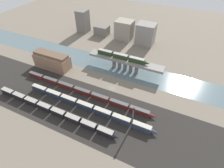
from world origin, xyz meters
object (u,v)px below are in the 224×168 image
object	(u,v)px
train_on_bridge	(122,57)
warehouse_building	(52,60)
signal_tower	(133,118)
train_yard_near	(53,110)
train_yard_far	(84,92)
train_yard_mid	(87,106)

from	to	relation	value
train_on_bridge	warehouse_building	size ratio (longest dim) A/B	1.43
train_on_bridge	signal_tower	bearing A→B (deg)	-61.39
train_yard_near	train_yard_far	bearing A→B (deg)	69.58
train_yard_near	warehouse_building	bearing A→B (deg)	129.45
train_on_bridge	signal_tower	world-z (taller)	signal_tower
train_yard_near	train_yard_far	distance (m)	23.32
train_on_bridge	train_yard_far	bearing A→B (deg)	-107.54
signal_tower	warehouse_building	bearing A→B (deg)	160.35
train_yard_far	train_yard_mid	bearing A→B (deg)	-50.35
train_yard_mid	signal_tower	world-z (taller)	signal_tower
train_yard_mid	warehouse_building	xyz separation A→B (m)	(-48.41, 27.01, 3.81)
train_on_bridge	train_yard_mid	world-z (taller)	train_on_bridge
train_yard_near	train_yard_mid	xyz separation A→B (m)	(16.74, 11.47, -0.03)
signal_tower	train_yard_mid	bearing A→B (deg)	178.49
train_yard_far	signal_tower	distance (m)	40.12
train_on_bridge	warehouse_building	world-z (taller)	train_on_bridge
train_yard_mid	train_yard_far	size ratio (longest dim) A/B	0.90
signal_tower	train_on_bridge	bearing A→B (deg)	118.61
warehouse_building	signal_tower	world-z (taller)	signal_tower
train_on_bridge	train_yard_far	xyz separation A→B (m)	(-11.72, -37.07, -9.66)
train_yard_near	warehouse_building	size ratio (longest dim) A/B	2.91
train_yard_far	warehouse_building	bearing A→B (deg)	157.32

